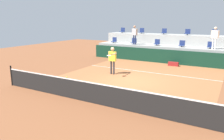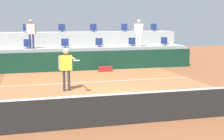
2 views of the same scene
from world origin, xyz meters
name	(u,v)px [view 2 (image 2 of 2)]	position (x,y,z in m)	size (l,w,h in m)	color
ground_plane	(114,93)	(0.00, 0.00, 0.00)	(40.00, 40.00, 0.00)	brown
court_inner_paint	(108,88)	(0.00, 1.00, 0.00)	(9.00, 10.00, 0.01)	#A36038
court_service_line	(101,82)	(0.00, 2.40, 0.01)	(9.00, 0.06, 0.00)	silver
tennis_net	(152,106)	(0.00, -4.00, 0.50)	(10.48, 0.08, 1.07)	black
sponsor_backboard	(87,61)	(0.00, 6.00, 0.55)	(13.00, 0.16, 1.10)	#0F3323
seating_tier_lower	(83,57)	(0.00, 7.30, 0.62)	(13.00, 1.80, 1.25)	#9E9E99
seating_tier_upper	(78,48)	(0.00, 9.10, 1.05)	(13.00, 1.80, 2.10)	#9E9E99
stadium_chair_lower_left	(28,44)	(-3.23, 7.23, 1.46)	(0.44, 0.40, 0.52)	#2D2D33
stadium_chair_lower_mid_left	(65,44)	(-1.06, 7.23, 1.46)	(0.44, 0.40, 0.52)	#2D2D33
stadium_chair_lower_mid_right	(99,43)	(1.04, 7.23, 1.46)	(0.44, 0.40, 0.52)	#2D2D33
stadium_chair_lower_right	(132,43)	(3.17, 7.23, 1.46)	(0.44, 0.40, 0.52)	#2D2D33
stadium_chair_lower_far_right	(165,42)	(5.38, 7.23, 1.46)	(0.44, 0.40, 0.52)	#2D2D33
stadium_chair_upper_left	(27,29)	(-3.25, 9.03, 2.31)	(0.44, 0.40, 0.52)	#2D2D33
stadium_chair_upper_mid_left	(62,29)	(-1.03, 9.03, 2.31)	(0.44, 0.40, 0.52)	#2D2D33
stadium_chair_upper_mid_right	(94,28)	(1.06, 9.03, 2.31)	(0.44, 0.40, 0.52)	#2D2D33
stadium_chair_upper_right	(125,28)	(3.21, 9.03, 2.31)	(0.44, 0.40, 0.52)	#2D2D33
stadium_chair_upper_far_right	(154,28)	(5.36, 9.03, 2.31)	(0.44, 0.40, 0.52)	#2D2D33
tennis_player	(66,65)	(-1.79, 0.77, 1.07)	(0.72, 1.20, 1.74)	#2D2D33
spectator_in_grey	(31,31)	(-3.01, 6.85, 2.25)	(0.59, 0.27, 1.67)	navy
spectator_leaning_on_rail	(139,30)	(3.45, 6.85, 2.25)	(0.58, 0.27, 1.66)	white
tennis_ball	(79,97)	(-1.94, -3.37, 0.74)	(0.07, 0.07, 0.07)	#CCE033
equipment_bag	(105,69)	(0.93, 5.30, 0.15)	(0.76, 0.28, 0.30)	maroon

